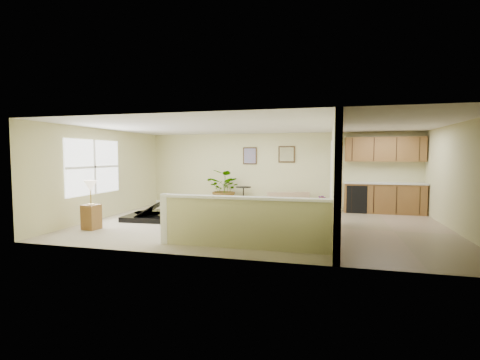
% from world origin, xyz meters
% --- Properties ---
extents(floor, '(9.00, 9.00, 0.00)m').
position_xyz_m(floor, '(0.00, 0.00, 0.00)').
color(floor, tan).
rests_on(floor, ground).
extents(back_wall, '(9.00, 0.04, 2.50)m').
position_xyz_m(back_wall, '(0.00, 3.00, 1.25)').
color(back_wall, beige).
rests_on(back_wall, floor).
extents(front_wall, '(9.00, 0.04, 2.50)m').
position_xyz_m(front_wall, '(0.00, -3.00, 1.25)').
color(front_wall, beige).
rests_on(front_wall, floor).
extents(left_wall, '(0.04, 6.00, 2.50)m').
position_xyz_m(left_wall, '(-4.50, 0.00, 1.25)').
color(left_wall, beige).
rests_on(left_wall, floor).
extents(right_wall, '(0.04, 6.00, 2.50)m').
position_xyz_m(right_wall, '(4.50, 0.00, 1.25)').
color(right_wall, beige).
rests_on(right_wall, floor).
extents(ceiling, '(9.00, 6.00, 0.04)m').
position_xyz_m(ceiling, '(0.00, 0.00, 2.50)').
color(ceiling, silver).
rests_on(ceiling, back_wall).
extents(kitchen_vinyl, '(2.70, 6.00, 0.01)m').
position_xyz_m(kitchen_vinyl, '(3.15, 0.00, 0.00)').
color(kitchen_vinyl, gray).
rests_on(kitchen_vinyl, floor).
extents(interior_partition, '(0.18, 5.99, 2.50)m').
position_xyz_m(interior_partition, '(1.80, 0.25, 1.22)').
color(interior_partition, beige).
rests_on(interior_partition, floor).
extents(pony_half_wall, '(3.42, 0.22, 1.00)m').
position_xyz_m(pony_half_wall, '(0.08, -2.30, 0.52)').
color(pony_half_wall, beige).
rests_on(pony_half_wall, floor).
extents(left_window, '(0.05, 2.15, 1.45)m').
position_xyz_m(left_window, '(-4.49, -0.50, 1.45)').
color(left_window, white).
rests_on(left_window, left_wall).
extents(wall_art_left, '(0.48, 0.04, 0.58)m').
position_xyz_m(wall_art_left, '(-0.95, 2.97, 1.75)').
color(wall_art_left, '#3D2A16').
rests_on(wall_art_left, back_wall).
extents(wall_mirror, '(0.55, 0.04, 0.55)m').
position_xyz_m(wall_mirror, '(0.30, 2.97, 1.80)').
color(wall_mirror, '#3D2A16').
rests_on(wall_mirror, back_wall).
extents(kitchen_cabinets, '(2.36, 0.65, 2.33)m').
position_xyz_m(kitchen_cabinets, '(3.19, 2.73, 0.87)').
color(kitchen_cabinets, olive).
rests_on(kitchen_cabinets, floor).
extents(piano, '(1.58, 1.65, 1.23)m').
position_xyz_m(piano, '(-3.10, 0.08, 0.52)').
color(piano, black).
rests_on(piano, floor).
extents(piano_bench, '(0.62, 0.88, 0.53)m').
position_xyz_m(piano_bench, '(-1.75, -0.33, 0.27)').
color(piano_bench, black).
rests_on(piano_bench, floor).
extents(loveseat, '(1.62, 1.21, 0.78)m').
position_xyz_m(loveseat, '(0.52, 2.28, 0.30)').
color(loveseat, tan).
rests_on(loveseat, floor).
extents(accent_table, '(0.50, 0.50, 0.73)m').
position_xyz_m(accent_table, '(-1.08, 2.58, 0.47)').
color(accent_table, black).
rests_on(accent_table, floor).
extents(palm_plant, '(1.46, 1.37, 1.29)m').
position_xyz_m(palm_plant, '(-1.66, 2.44, 0.63)').
color(palm_plant, black).
rests_on(palm_plant, floor).
extents(small_plant, '(0.31, 0.31, 0.51)m').
position_xyz_m(small_plant, '(1.45, 2.36, 0.22)').
color(small_plant, black).
rests_on(small_plant, floor).
extents(lamp_stand, '(0.38, 0.38, 1.17)m').
position_xyz_m(lamp_stand, '(-3.82, -1.52, 0.49)').
color(lamp_stand, olive).
rests_on(lamp_stand, floor).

